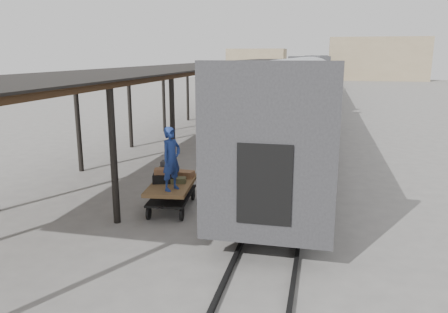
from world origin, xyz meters
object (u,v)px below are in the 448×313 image
at_px(pedestrian, 229,118).
at_px(baggage_cart, 172,189).
at_px(luggage_tug, 243,108).
at_px(porter, 171,159).

bearing_deg(pedestrian, baggage_cart, 112.55).
xyz_separation_m(luggage_tug, pedestrian, (0.49, -7.58, 0.26)).
bearing_deg(luggage_tug, baggage_cart, -89.42).
distance_m(porter, pedestrian, 15.27).
distance_m(luggage_tug, porter, 22.86).
relative_size(luggage_tug, pedestrian, 0.88).
relative_size(luggage_tug, porter, 0.78).
bearing_deg(porter, baggage_cart, 45.55).
height_order(baggage_cart, pedestrian, pedestrian).
distance_m(baggage_cart, pedestrian, 14.57).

